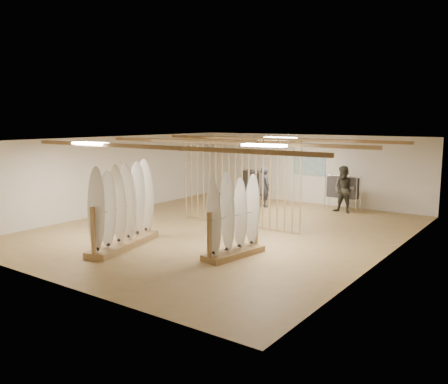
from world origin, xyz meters
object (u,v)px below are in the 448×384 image
Objects in this scene: clothing_rack_a at (254,182)px; rack_left at (123,220)px; shopper_a at (265,184)px; clothing_rack_b at (343,188)px; rack_right at (234,229)px; shopper_b at (344,186)px.

rack_left is at bearing -63.42° from clothing_rack_a.
clothing_rack_b is at bearing -125.07° from shopper_a.
clothing_rack_a is 1.07× the size of clothing_rack_b.
rack_right is 1.52× the size of clothing_rack_b.
shopper_a reaches higher than clothing_rack_a.
shopper_a is (-2.88, 6.36, 0.19)m from rack_right.
rack_left is at bearing -105.35° from shopper_b.
clothing_rack_a is at bearing -166.48° from shopper_b.
rack_right reaches higher than clothing_rack_a.
clothing_rack_b is 0.69× the size of shopper_b.
shopper_b is at bearing 54.74° from rack_left.
shopper_b is (0.19, -0.35, 0.10)m from clothing_rack_b.
clothing_rack_a reaches higher than clothing_rack_b.
clothing_rack_b is 0.41m from shopper_b.
rack_right reaches higher than clothing_rack_b.
clothing_rack_b is at bearing 36.46° from clothing_rack_a.
shopper_a reaches higher than clothing_rack_b.
shopper_a is (0.58, -0.10, -0.06)m from clothing_rack_a.
clothing_rack_b is at bearing 56.72° from rack_left.
rack_left is 8.79m from clothing_rack_b.
clothing_rack_b is (3.39, 0.86, -0.06)m from clothing_rack_a.
shopper_a is (0.02, 7.36, 0.13)m from rack_left.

